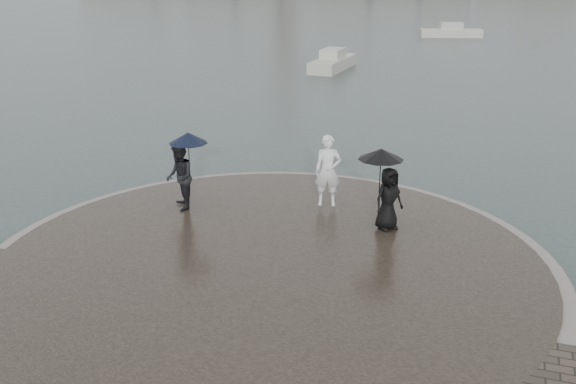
% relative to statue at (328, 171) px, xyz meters
% --- Properties ---
extents(ground, '(400.00, 400.00, 0.00)m').
position_rel_statue_xyz_m(ground, '(-0.32, -7.08, -1.30)').
color(ground, '#2B3835').
rests_on(ground, ground).
extents(kerb_ring, '(12.50, 12.50, 0.32)m').
position_rel_statue_xyz_m(kerb_ring, '(-0.32, -3.58, -1.14)').
color(kerb_ring, gray).
rests_on(kerb_ring, ground).
extents(quay_tip, '(11.90, 11.90, 0.36)m').
position_rel_statue_xyz_m(quay_tip, '(-0.32, -3.58, -1.12)').
color(quay_tip, '#2D261E').
rests_on(quay_tip, ground).
extents(statue, '(0.78, 0.62, 1.89)m').
position_rel_statue_xyz_m(statue, '(0.00, 0.00, 0.00)').
color(statue, white).
rests_on(statue, quay_tip).
extents(visitor_left, '(1.26, 1.13, 2.04)m').
position_rel_statue_xyz_m(visitor_left, '(-3.47, -1.49, 0.16)').
color(visitor_left, black).
rests_on(visitor_left, quay_tip).
extents(visitor_right, '(1.22, 1.09, 1.95)m').
position_rel_statue_xyz_m(visitor_right, '(1.71, -1.06, 0.20)').
color(visitor_right, black).
rests_on(visitor_right, quay_tip).
extents(boats, '(25.99, 26.00, 1.50)m').
position_rel_statue_xyz_m(boats, '(2.97, 33.53, -0.93)').
color(boats, '#BBB8A8').
rests_on(boats, ground).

